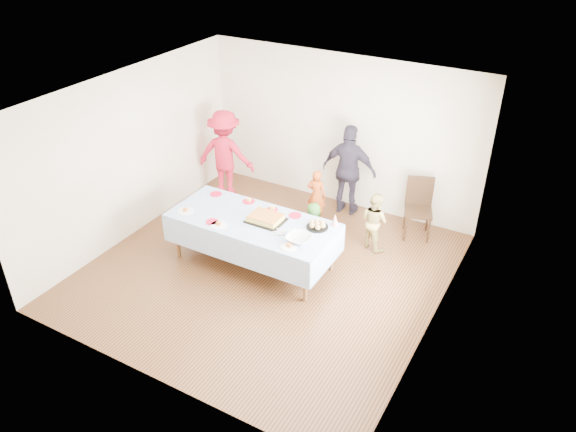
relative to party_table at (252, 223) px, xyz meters
name	(u,v)px	position (x,y,z in m)	size (l,w,h in m)	color
ground	(267,270)	(0.28, -0.06, -0.72)	(5.00, 5.00, 0.00)	#402212
room_walls	(268,165)	(0.33, -0.05, 1.05)	(5.04, 5.04, 2.72)	beige
party_table	(252,223)	(0.00, 0.00, 0.00)	(2.50, 1.10, 0.78)	brown
birthday_cake	(266,218)	(0.20, 0.07, 0.10)	(0.54, 0.41, 0.10)	black
rolls_tray	(317,225)	(0.94, 0.27, 0.10)	(0.32, 0.32, 0.10)	black
punch_bowl	(299,239)	(0.87, -0.17, 0.10)	(0.34, 0.34, 0.08)	silver
party_hat	(335,220)	(1.13, 0.45, 0.15)	(0.11, 0.11, 0.18)	silver
fork_pile	(280,232)	(0.55, -0.14, 0.09)	(0.24, 0.18, 0.07)	white
plate_red_far_a	(216,194)	(-0.92, 0.37, 0.06)	(0.19, 0.19, 0.01)	red
plate_red_far_b	(249,201)	(-0.34, 0.43, 0.06)	(0.19, 0.19, 0.01)	red
plate_red_far_c	(272,209)	(0.11, 0.40, 0.06)	(0.16, 0.16, 0.01)	red
plate_red_far_d	(295,215)	(0.50, 0.41, 0.06)	(0.19, 0.19, 0.01)	red
plate_red_near	(212,222)	(-0.47, -0.35, 0.06)	(0.19, 0.19, 0.01)	red
plate_white_left	(186,211)	(-1.00, -0.30, 0.06)	(0.24, 0.24, 0.01)	white
plate_white_mid	(219,225)	(-0.33, -0.37, 0.06)	(0.24, 0.24, 0.01)	white
plate_white_right	(289,247)	(0.83, -0.37, 0.06)	(0.23, 0.23, 0.01)	white
dining_chair	(419,204)	(1.89, 2.05, -0.17)	(0.56, 0.56, 1.00)	black
toddler_left	(316,195)	(0.23, 1.64, -0.26)	(0.34, 0.22, 0.93)	#B94817
toddler_mid	(313,226)	(0.59, 0.84, -0.33)	(0.39, 0.25, 0.79)	#316B23
toddler_right	(374,221)	(1.42, 1.32, -0.24)	(0.47, 0.36, 0.96)	tan
adult_left	(225,154)	(-1.63, 1.65, 0.09)	(1.06, 0.61, 1.63)	red
adult_right	(349,170)	(0.60, 2.14, 0.09)	(0.95, 0.40, 1.63)	#2E2938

